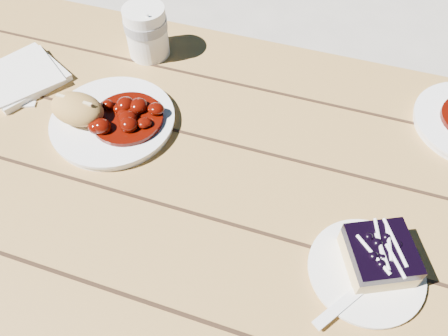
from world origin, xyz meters
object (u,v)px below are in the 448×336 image
(picnic_table, at_px, (111,193))
(blueberry_cake, at_px, (379,255))
(dessert_plate, at_px, (366,271))
(main_plate, at_px, (113,121))
(coffee_cup, at_px, (147,32))
(bread_roll, at_px, (77,109))

(picnic_table, height_order, blueberry_cake, blueberry_cake)
(blueberry_cake, bearing_deg, dessert_plate, -149.25)
(picnic_table, xyz_separation_m, dessert_plate, (0.51, -0.10, 0.17))
(dessert_plate, xyz_separation_m, blueberry_cake, (0.01, 0.01, 0.03))
(main_plate, relative_size, coffee_cup, 2.08)
(main_plate, height_order, blueberry_cake, blueberry_cake)
(main_plate, bearing_deg, bread_roll, -160.02)
(coffee_cup, bearing_deg, blueberry_cake, -34.17)
(bread_roll, xyz_separation_m, blueberry_cake, (0.56, -0.12, -0.01))
(picnic_table, xyz_separation_m, blueberry_cake, (0.52, -0.08, 0.20))
(blueberry_cake, bearing_deg, coffee_cup, 120.27)
(bread_roll, bearing_deg, picnic_table, -43.20)
(dessert_plate, xyz_separation_m, coffee_cup, (-0.52, 0.37, 0.05))
(dessert_plate, bearing_deg, bread_roll, 166.29)
(main_plate, bearing_deg, picnic_table, -104.07)
(bread_roll, bearing_deg, dessert_plate, -13.71)
(main_plate, distance_m, dessert_plate, 0.52)
(picnic_table, height_order, main_plate, main_plate)
(main_plate, distance_m, bread_roll, 0.07)
(dessert_plate, relative_size, blueberry_cake, 1.37)
(bread_roll, height_order, dessert_plate, bread_roll)
(dessert_plate, bearing_deg, picnic_table, 169.32)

